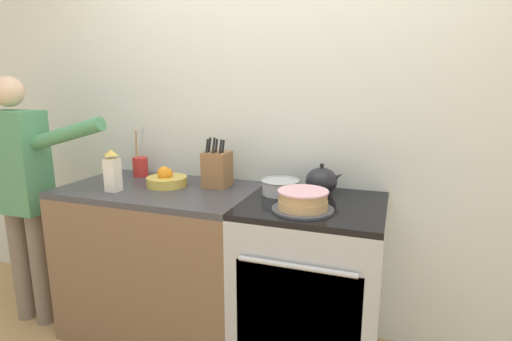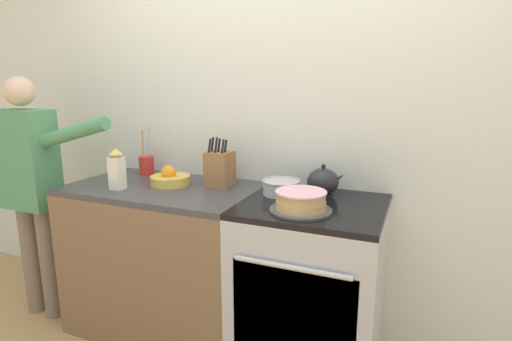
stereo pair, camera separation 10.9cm
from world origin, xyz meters
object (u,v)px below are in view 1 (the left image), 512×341
object	(u,v)px
mixing_bowl	(280,187)
utensil_crock	(140,166)
stove_range	(311,285)
layer_cake	(303,201)
fruit_bowl	(167,179)
tea_kettle	(322,181)
milk_carton	(113,172)
person_baker	(21,183)
knife_block	(217,169)

from	to	relation	value
mixing_bowl	utensil_crock	size ratio (longest dim) A/B	0.64
stove_range	layer_cake	xyz separation A→B (m)	(-0.02, -0.14, 0.50)
layer_cake	fruit_bowl	bearing A→B (deg)	168.01
tea_kettle	fruit_bowl	size ratio (longest dim) A/B	0.89
stove_range	milk_carton	bearing A→B (deg)	-171.71
tea_kettle	person_baker	distance (m)	1.78
stove_range	utensil_crock	distance (m)	1.30
tea_kettle	milk_carton	distance (m)	1.15
stove_range	tea_kettle	xyz separation A→B (m)	(0.01, 0.18, 0.52)
milk_carton	person_baker	size ratio (longest dim) A/B	0.15
mixing_bowl	fruit_bowl	world-z (taller)	fruit_bowl
stove_range	layer_cake	world-z (taller)	layer_cake
tea_kettle	utensil_crock	distance (m)	1.18
utensil_crock	milk_carton	distance (m)	0.38
utensil_crock	fruit_bowl	bearing A→B (deg)	-29.09
fruit_bowl	milk_carton	size ratio (longest dim) A/B	0.99
knife_block	stove_range	bearing A→B (deg)	-12.68
fruit_bowl	milk_carton	xyz separation A→B (m)	(-0.21, -0.20, 0.07)
tea_kettle	mixing_bowl	size ratio (longest dim) A/B	1.00
knife_block	person_baker	xyz separation A→B (m)	(-1.14, -0.34, -0.10)
tea_kettle	utensil_crock	world-z (taller)	utensil_crock
person_baker	layer_cake	bearing A→B (deg)	12.23
stove_range	fruit_bowl	size ratio (longest dim) A/B	3.87
knife_block	person_baker	bearing A→B (deg)	-163.60
tea_kettle	person_baker	world-z (taller)	person_baker
mixing_bowl	layer_cake	bearing A→B (deg)	-52.65
stove_range	utensil_crock	world-z (taller)	utensil_crock
knife_block	milk_carton	xyz separation A→B (m)	(-0.50, -0.29, 0.01)
utensil_crock	tea_kettle	bearing A→B (deg)	-1.28
mixing_bowl	knife_block	world-z (taller)	knife_block
mixing_bowl	fruit_bowl	size ratio (longest dim) A/B	0.89
knife_block	milk_carton	bearing A→B (deg)	-149.51
layer_cake	mixing_bowl	world-z (taller)	layer_cake
utensil_crock	milk_carton	bearing A→B (deg)	-77.28
stove_range	mixing_bowl	bearing A→B (deg)	154.98
knife_block	mixing_bowl	bearing A→B (deg)	-5.77
person_baker	mixing_bowl	bearing A→B (deg)	21.06
utensil_crock	layer_cake	bearing A→B (deg)	-16.75
layer_cake	fruit_bowl	xyz separation A→B (m)	(-0.85, 0.18, -0.01)
stove_range	utensil_crock	bearing A→B (deg)	170.01
layer_cake	person_baker	world-z (taller)	person_baker
mixing_bowl	milk_carton	bearing A→B (deg)	-164.12
milk_carton	person_baker	bearing A→B (deg)	-176.19
mixing_bowl	fruit_bowl	xyz separation A→B (m)	(-0.68, -0.05, -0.00)
stove_range	tea_kettle	bearing A→B (deg)	88.13
mixing_bowl	knife_block	distance (m)	0.40
tea_kettle	fruit_bowl	world-z (taller)	tea_kettle
layer_cake	stove_range	bearing A→B (deg)	80.44
stove_range	tea_kettle	world-z (taller)	tea_kettle
mixing_bowl	person_baker	xyz separation A→B (m)	(-1.53, -0.30, -0.04)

